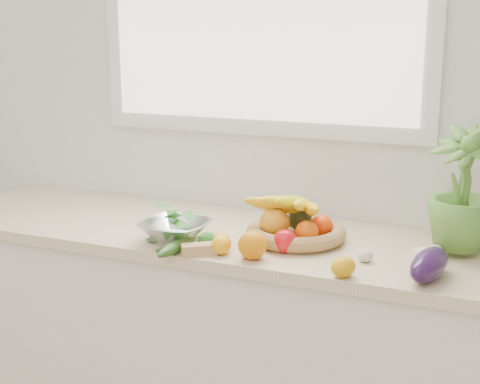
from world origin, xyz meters
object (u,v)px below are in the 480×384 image
at_px(eggplant, 429,264).
at_px(potted_herb, 463,187).
at_px(colander_with_spinach, 175,224).
at_px(cucumber, 177,246).
at_px(apple, 285,241).
at_px(fruit_basket, 295,226).

relative_size(eggplant, potted_herb, 0.57).
bearing_deg(eggplant, colander_with_spinach, 178.62).
xyz_separation_m(cucumber, potted_herb, (0.82, 0.34, 0.19)).
bearing_deg(eggplant, cucumber, -174.68).
height_order(apple, fruit_basket, fruit_basket).
distance_m(apple, eggplant, 0.45).
bearing_deg(cucumber, apple, 22.44).
bearing_deg(colander_with_spinach, eggplant, -1.38).
distance_m(cucumber, fruit_basket, 0.40).
xyz_separation_m(apple, colander_with_spinach, (-0.37, -0.04, 0.02)).
xyz_separation_m(apple, potted_herb, (0.50, 0.21, 0.18)).
height_order(eggplant, potted_herb, potted_herb).
bearing_deg(potted_herb, eggplant, -101.10).
bearing_deg(potted_herb, apple, -157.56).
height_order(eggplant, cucumber, eggplant).
bearing_deg(cucumber, potted_herb, 22.44).
relative_size(cucumber, colander_with_spinach, 0.94).
bearing_deg(potted_herb, colander_with_spinach, -164.24).
xyz_separation_m(eggplant, potted_herb, (0.05, 0.27, 0.17)).
height_order(fruit_basket, colander_with_spinach, fruit_basket).
bearing_deg(fruit_basket, cucumber, -139.09).
height_order(eggplant, colander_with_spinach, colander_with_spinach).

